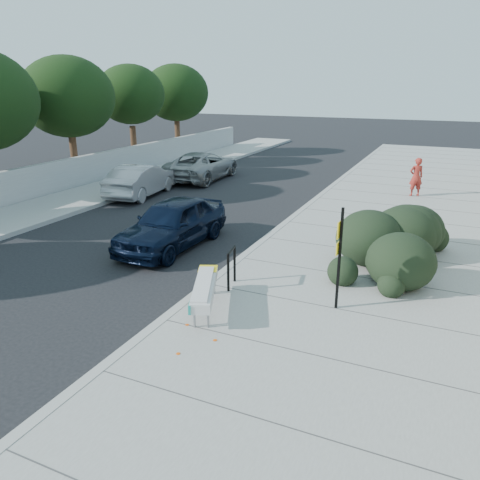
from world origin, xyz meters
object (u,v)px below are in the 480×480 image
(bench, at_px, (205,288))
(wagon_silver, at_px, (141,180))
(sedan_navy, at_px, (172,223))
(pedestrian, at_px, (416,177))
(suv_silver, at_px, (202,166))
(sign_post, at_px, (339,252))
(bike_rack, at_px, (231,264))

(bench, relative_size, wagon_silver, 0.49)
(sedan_navy, xyz_separation_m, pedestrian, (6.29, 9.73, 0.23))
(suv_silver, bearing_deg, pedestrian, 177.26)
(wagon_silver, bearing_deg, pedestrian, -165.80)
(bench, xyz_separation_m, sedan_navy, (-3.09, 3.61, 0.11))
(sign_post, xyz_separation_m, suv_silver, (-10.01, 12.12, -0.74))
(bench, distance_m, sedan_navy, 4.75)
(bike_rack, bearing_deg, wagon_silver, 126.25)
(bench, bearing_deg, bike_rack, 66.90)
(bench, bearing_deg, sedan_navy, 107.60)
(bike_rack, xyz_separation_m, suv_silver, (-7.42, 12.02, -0.01))
(bench, height_order, sign_post, sign_post)
(wagon_silver, bearing_deg, sign_post, 137.27)
(bike_rack, relative_size, sedan_navy, 0.22)
(sedan_navy, bearing_deg, suv_silver, 115.42)
(sedan_navy, bearing_deg, pedestrian, 58.64)
(wagon_silver, xyz_separation_m, suv_silver, (0.68, 4.41, 0.01))
(wagon_silver, height_order, pedestrian, pedestrian)
(sedan_navy, distance_m, pedestrian, 11.58)
(bike_rack, distance_m, wagon_silver, 11.12)
(bench, xyz_separation_m, pedestrian, (3.19, 13.34, 0.33))
(suv_silver, xyz_separation_m, pedestrian, (10.62, -0.04, 0.26))
(bike_rack, height_order, pedestrian, pedestrian)
(wagon_silver, bearing_deg, sedan_navy, 126.09)
(sign_post, xyz_separation_m, wagon_silver, (-10.69, 7.71, -0.75))
(bench, bearing_deg, sign_post, 2.99)
(bike_rack, bearing_deg, sign_post, -12.62)
(suv_silver, distance_m, pedestrian, 10.62)
(bench, relative_size, sign_post, 0.92)
(suv_silver, bearing_deg, sign_post, 127.06)
(sign_post, distance_m, wagon_silver, 13.20)
(sedan_navy, bearing_deg, bike_rack, -34.51)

